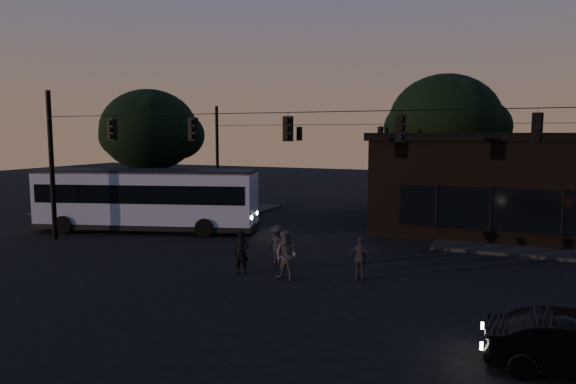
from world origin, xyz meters
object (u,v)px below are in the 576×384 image
at_px(pedestrian_c, 361,258).
at_px(pedestrian_d, 278,245).
at_px(pedestrian_b, 286,256).
at_px(building, 524,182).
at_px(bus, 147,197).
at_px(pedestrian_a, 241,253).

distance_m(pedestrian_c, pedestrian_d, 3.83).
bearing_deg(pedestrian_c, pedestrian_b, 34.66).
bearing_deg(pedestrian_c, pedestrian_d, -1.80).
bearing_deg(pedestrian_b, pedestrian_c, 33.05).
xyz_separation_m(building, pedestrian_c, (-5.62, -13.06, -1.89)).
relative_size(bus, pedestrian_a, 7.28).
xyz_separation_m(pedestrian_b, pedestrian_d, (-1.21, 1.96, -0.09)).
xyz_separation_m(building, pedestrian_d, (-9.35, -12.18, -1.88)).
bearing_deg(pedestrian_a, building, 44.37).
relative_size(bus, pedestrian_c, 7.56).
relative_size(building, pedestrian_c, 9.43).
xyz_separation_m(pedestrian_b, pedestrian_c, (2.52, 1.08, -0.10)).
relative_size(building, pedestrian_b, 8.42).
bearing_deg(pedestrian_d, pedestrian_b, 130.32).
bearing_deg(pedestrian_b, pedestrian_a, -171.85).
relative_size(bus, pedestrian_b, 6.75).
xyz_separation_m(pedestrian_a, pedestrian_d, (0.68, 1.90, -0.02)).
distance_m(building, pedestrian_b, 16.42).
bearing_deg(building, pedestrian_c, -113.29).
relative_size(pedestrian_a, pedestrian_b, 0.93).
height_order(pedestrian_a, pedestrian_d, pedestrian_a).
bearing_deg(pedestrian_d, building, -118.87).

